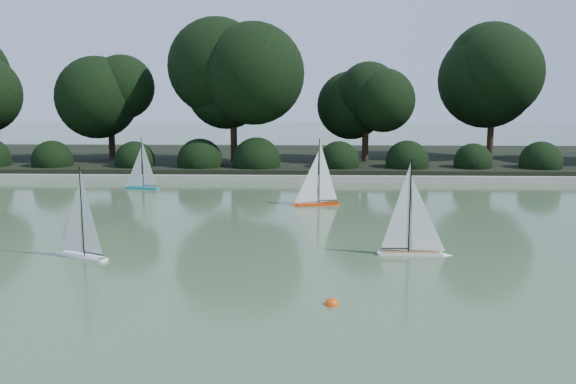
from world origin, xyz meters
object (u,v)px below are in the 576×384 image
(race_buoy, at_px, (332,305))
(sailboat_teal, at_px, (139,180))
(sailboat_white_a, at_px, (78,242))
(sailboat_orange, at_px, (313,194))
(sailboat_white_b, at_px, (417,239))

(race_buoy, bearing_deg, sailboat_teal, 117.76)
(sailboat_white_a, height_order, sailboat_orange, sailboat_orange)
(sailboat_teal, relative_size, race_buoy, 8.36)
(sailboat_teal, bearing_deg, sailboat_white_b, -46.92)
(sailboat_white_a, bearing_deg, race_buoy, -28.58)
(sailboat_white_a, xyz_separation_m, sailboat_white_b, (5.15, 0.28, 0.01))
(sailboat_white_b, distance_m, sailboat_orange, 4.48)
(sailboat_white_a, distance_m, sailboat_orange, 5.73)
(sailboat_orange, height_order, race_buoy, sailboat_orange)
(sailboat_white_b, xyz_separation_m, race_buoy, (-1.39, -2.33, -0.25))
(sailboat_orange, bearing_deg, sailboat_white_a, -128.70)
(sailboat_white_b, bearing_deg, sailboat_white_a, -176.93)
(sailboat_teal, bearing_deg, race_buoy, -62.24)
(sailboat_white_a, relative_size, race_buoy, 8.79)
(sailboat_orange, bearing_deg, race_buoy, -88.41)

